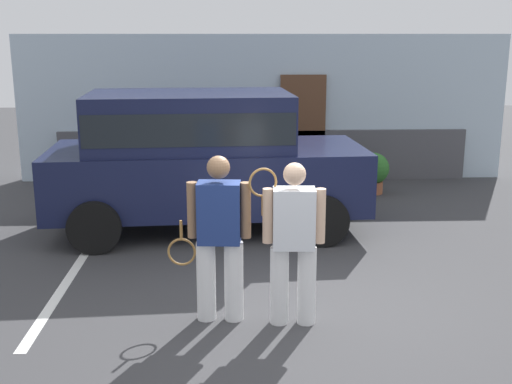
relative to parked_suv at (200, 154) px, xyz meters
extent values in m
plane|color=#38383A|center=(1.11, -3.17, -1.15)|extent=(40.00, 40.00, 0.00)
cube|color=silver|center=(-1.52, -1.67, -1.14)|extent=(0.12, 4.40, 0.01)
cube|color=silver|center=(1.11, 3.50, 0.29)|extent=(9.68, 0.30, 2.87)
cube|color=#4C4C51|center=(1.11, 3.30, -0.64)|extent=(8.13, 0.10, 1.01)
cube|color=brown|center=(1.88, 3.28, -0.10)|extent=(0.90, 0.06, 2.10)
cube|color=#141938|center=(0.11, 0.01, -0.35)|extent=(4.71, 2.17, 0.90)
cube|color=#141938|center=(-0.14, -0.01, 0.50)|extent=(3.00, 1.93, 0.80)
cube|color=black|center=(-0.14, -0.01, 0.48)|extent=(2.94, 1.95, 0.44)
cylinder|color=black|center=(1.60, 1.05, -0.79)|extent=(0.73, 0.30, 0.72)
cylinder|color=black|center=(1.71, -0.85, -0.79)|extent=(0.73, 0.30, 0.72)
cylinder|color=black|center=(-1.50, 0.86, -0.79)|extent=(0.73, 0.30, 0.72)
cylinder|color=black|center=(-1.38, -1.04, -0.79)|extent=(0.73, 0.30, 0.72)
cylinder|color=white|center=(0.47, -3.19, -0.73)|extent=(0.19, 0.19, 0.83)
cylinder|color=white|center=(0.18, -3.17, -0.73)|extent=(0.19, 0.19, 0.83)
cube|color=navy|center=(0.32, -3.18, 0.00)|extent=(0.44, 0.30, 0.62)
sphere|color=#8C6647|center=(0.32, -3.18, 0.46)|extent=(0.23, 0.23, 0.23)
cylinder|color=#8C6647|center=(0.59, -3.20, 0.02)|extent=(0.11, 0.11, 0.57)
cylinder|color=#8C6647|center=(0.06, -3.16, 0.02)|extent=(0.11, 0.11, 0.57)
torus|color=olive|center=(-0.06, -3.10, -0.44)|extent=(0.37, 0.05, 0.37)
cylinder|color=olive|center=(-0.06, -3.10, -0.20)|extent=(0.03, 0.03, 0.20)
cylinder|color=white|center=(1.20, -3.31, -0.74)|extent=(0.19, 0.19, 0.81)
cylinder|color=white|center=(0.92, -3.30, -0.74)|extent=(0.19, 0.19, 0.81)
cube|color=silver|center=(1.06, -3.30, -0.04)|extent=(0.42, 0.28, 0.60)
sphere|color=beige|center=(1.06, -3.30, 0.41)|extent=(0.22, 0.22, 0.22)
cylinder|color=beige|center=(1.32, -3.32, -0.01)|extent=(0.10, 0.10, 0.55)
cylinder|color=beige|center=(0.80, -3.29, -0.01)|extent=(0.10, 0.10, 0.55)
torus|color=olive|center=(0.76, -3.24, 0.31)|extent=(0.29, 0.10, 0.29)
cylinder|color=olive|center=(0.76, -3.24, 0.08)|extent=(0.03, 0.03, 0.20)
cylinder|color=#9E5638|center=(3.07, 2.10, -1.03)|extent=(0.37, 0.37, 0.23)
sphere|color=#2D6B28|center=(3.07, 2.10, -0.67)|extent=(0.58, 0.58, 0.58)
camera|label=1|loc=(0.44, -9.32, 1.72)|focal=44.96mm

